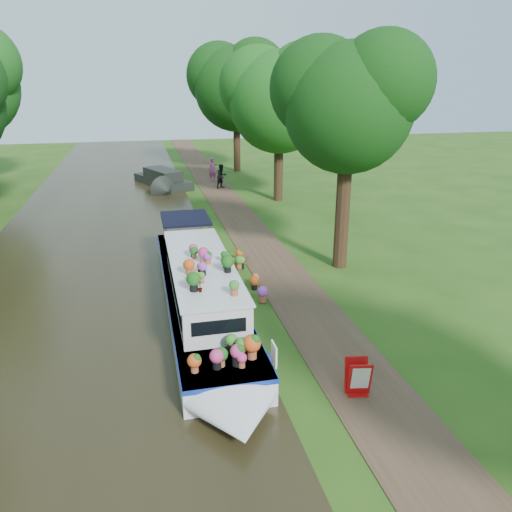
# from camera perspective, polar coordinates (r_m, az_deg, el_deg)

# --- Properties ---
(ground) EXTENTS (100.00, 100.00, 0.00)m
(ground) POSITION_cam_1_polar(r_m,az_deg,el_deg) (17.05, 1.37, -5.67)
(ground) COLOR #274B12
(ground) RESTS_ON ground
(canal_water) EXTENTS (10.00, 100.00, 0.02)m
(canal_water) POSITION_cam_1_polar(r_m,az_deg,el_deg) (16.73, -19.13, -7.31)
(canal_water) COLOR black
(canal_water) RESTS_ON ground
(towpath) EXTENTS (2.20, 100.00, 0.03)m
(towpath) POSITION_cam_1_polar(r_m,az_deg,el_deg) (17.36, 5.22, -5.22)
(towpath) COLOR #4A3222
(towpath) RESTS_ON ground
(plant_boat) EXTENTS (2.29, 13.52, 2.23)m
(plant_boat) POSITION_cam_1_polar(r_m,az_deg,el_deg) (16.05, -6.16, -4.12)
(plant_boat) COLOR silver
(plant_boat) RESTS_ON canal_water
(tree_near_overhang) EXTENTS (5.52, 5.28, 8.99)m
(tree_near_overhang) POSITION_cam_1_polar(r_m,az_deg,el_deg) (19.57, 10.49, 17.31)
(tree_near_overhang) COLOR black
(tree_near_overhang) RESTS_ON ground
(tree_near_mid) EXTENTS (6.90, 6.60, 9.40)m
(tree_near_mid) POSITION_cam_1_polar(r_m,az_deg,el_deg) (31.16, 2.64, 18.02)
(tree_near_mid) COLOR black
(tree_near_mid) RESTS_ON ground
(tree_near_far) EXTENTS (7.59, 7.26, 10.30)m
(tree_near_far) POSITION_cam_1_polar(r_m,az_deg,el_deg) (41.76, -2.34, 19.26)
(tree_near_far) COLOR black
(tree_near_far) RESTS_ON ground
(second_boat) EXTENTS (4.04, 6.92, 1.25)m
(second_boat) POSITION_cam_1_polar(r_m,az_deg,el_deg) (36.49, -10.58, 8.57)
(second_boat) COLOR black
(second_boat) RESTS_ON canal_water
(sandwich_board) EXTENTS (0.60, 0.54, 0.90)m
(sandwich_board) POSITION_cam_1_polar(r_m,az_deg,el_deg) (12.65, 11.59, -13.57)
(sandwich_board) COLOR red
(sandwich_board) RESTS_ON towpath
(pedestrian_pink) EXTENTS (0.70, 0.53, 1.76)m
(pedestrian_pink) POSITION_cam_1_polar(r_m,az_deg,el_deg) (37.78, -4.98, 9.81)
(pedestrian_pink) COLOR #DE5B79
(pedestrian_pink) RESTS_ON towpath
(pedestrian_dark) EXTENTS (1.02, 0.97, 1.67)m
(pedestrian_dark) POSITION_cam_1_polar(r_m,az_deg,el_deg) (35.38, -3.94, 9.10)
(pedestrian_dark) COLOR black
(pedestrian_dark) RESTS_ON towpath
(verge_plant) EXTENTS (0.42, 0.40, 0.37)m
(verge_plant) POSITION_cam_1_polar(r_m,az_deg,el_deg) (20.68, -1.31, -0.46)
(verge_plant) COLOR #2C671E
(verge_plant) RESTS_ON ground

